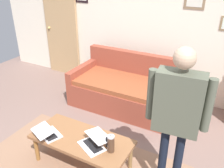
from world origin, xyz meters
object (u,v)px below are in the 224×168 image
laptop_left (94,142)px  coffee_table (82,141)px  french_press (111,143)px  person_standing (177,110)px  laptop_center (48,133)px  couch (125,89)px  interior_door (61,29)px

laptop_left → coffee_table: bearing=-9.9°
french_press → person_standing: person_standing is taller
coffee_table → laptop_center: size_ratio=3.31×
couch → laptop_left: couch is taller
laptop_center → french_press: (-0.80, -0.13, 0.06)m
couch → laptop_center: (0.21, 1.72, 0.15)m
couch → laptop_left: size_ratio=4.33×
coffee_table → french_press: (-0.41, 0.02, 0.15)m
laptop_left → interior_door: bearing=-45.2°
laptop_center → french_press: 0.81m
couch → coffee_table: (-0.17, 1.56, 0.06)m
coffee_table → laptop_left: bearing=170.1°
interior_door → laptop_left: (-2.21, 2.22, -0.58)m
coffee_table → french_press: french_press is taller
interior_door → couch: bearing=161.2°
couch → laptop_center: 1.74m
interior_door → laptop_left: interior_door is taller
laptop_left → person_standing: person_standing is taller
coffee_table → laptop_left: 0.22m
interior_door → french_press: size_ratio=8.64×
person_standing → couch: bearing=-50.4°
laptop_center → french_press: size_ratio=1.55×
couch → laptop_left: 1.64m
interior_door → laptop_center: 2.91m
coffee_table → laptop_center: 0.42m
couch → french_press: bearing=110.2°
laptop_left → person_standing: bearing=-171.4°
coffee_table → couch: bearing=-83.9°
coffee_table → french_press: 0.44m
french_press → couch: bearing=-69.8°
couch → laptop_center: size_ratio=4.84×
couch → french_press: size_ratio=7.51×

